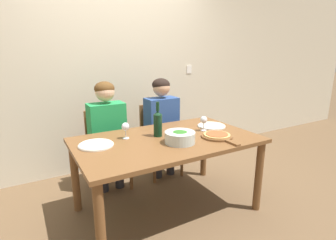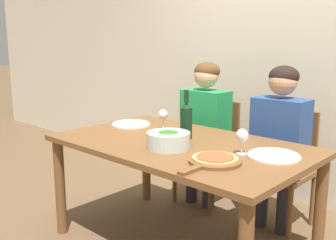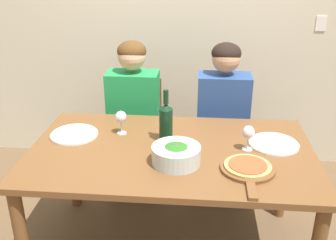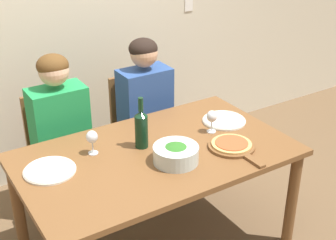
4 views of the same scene
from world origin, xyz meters
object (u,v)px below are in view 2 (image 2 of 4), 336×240
dinner_plate_right (274,156)px  pizza_on_board (214,160)px  person_man (279,133)px  wine_bottle (186,120)px  wine_glass_right (242,137)px  dinner_plate_left (131,124)px  wine_glass_left (163,116)px  chair_right (284,164)px  person_woman (204,121)px  broccoli_bowl (168,140)px  chair_left (211,148)px

dinner_plate_right → pizza_on_board: (-0.18, -0.31, 0.01)m
person_man → wine_bottle: (-0.37, -0.59, 0.14)m
pizza_on_board → wine_glass_right: bearing=85.4°
person_man → dinner_plate_left: bearing=-149.0°
wine_glass_left → chair_right: bearing=43.3°
wine_glass_right → wine_glass_left: bearing=168.6°
person_woman → broccoli_bowl: bearing=-65.8°
dinner_plate_left → dinner_plate_right: same height
broccoli_bowl → dinner_plate_left: (-0.66, 0.28, -0.04)m
broccoli_bowl → wine_glass_left: (-0.37, 0.34, 0.05)m
chair_left → wine_glass_left: bearing=-88.5°
person_man → dinner_plate_left: 1.10m
wine_glass_left → chair_left: bearing=91.5°
person_woman → pizza_on_board: size_ratio=2.82×
chair_left → person_man: size_ratio=0.72×
chair_left → dinner_plate_right: size_ratio=2.95×
chair_right → broccoli_bowl: bearing=-106.8°
dinner_plate_right → person_woman: bearing=148.0°
pizza_on_board → wine_glass_right: size_ratio=2.82×
broccoli_bowl → dinner_plate_left: 0.72m
person_woman → person_man: bearing=0.0°
person_man → broccoli_bowl: bearing=-108.8°
wine_glass_right → chair_left: bearing=135.3°
pizza_on_board → person_man: bearing=95.7°
wine_bottle → dinner_plate_right: (0.64, 0.00, -0.12)m
person_man → pizza_on_board: size_ratio=2.82×
wine_glass_left → wine_glass_right: 0.78m
dinner_plate_left → broccoli_bowl: bearing=-23.5°
wine_bottle → person_man: bearing=58.1°
chair_right → wine_glass_left: size_ratio=5.73×
person_woman → person_man: (0.67, 0.00, 0.00)m
chair_left → pizza_on_board: 1.30m
wine_bottle → wine_glass_left: bearing=164.2°
pizza_on_board → dinner_plate_left: bearing=162.0°
chair_left → wine_bottle: bearing=-66.6°
pizza_on_board → chair_left: bearing=127.0°
wine_bottle → broccoli_bowl: wine_bottle is taller
person_man → wine_glass_left: (-0.66, -0.51, 0.12)m
person_man → dinner_plate_left: size_ratio=4.10×
wine_bottle → pizza_on_board: size_ratio=0.77×
chair_right → wine_bottle: size_ratio=2.65×
broccoli_bowl → wine_glass_right: bearing=25.2°
dinner_plate_right → pizza_on_board: size_ratio=0.69×
person_man → wine_bottle: size_ratio=3.69×
chair_left → pizza_on_board: (0.76, -1.01, 0.28)m
chair_right → wine_glass_right: (0.11, -0.77, 0.37)m
chair_left → dinner_plate_right: chair_left is taller
person_man → dinner_plate_right: bearing=-65.2°
broccoli_bowl → wine_glass_right: 0.44m
chair_left → dinner_plate_left: bearing=-112.0°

